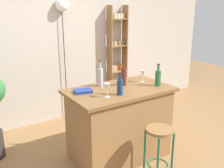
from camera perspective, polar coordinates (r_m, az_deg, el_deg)
ground at (r=3.45m, az=4.51°, el=-17.58°), size 12.00×12.00×0.00m
back_wall at (r=4.58m, az=-10.30°, el=9.71°), size 6.40×0.10×2.80m
kitchen_counter at (r=3.42m, az=1.60°, el=-8.61°), size 1.31×0.77×0.95m
bar_stool at (r=3.00m, az=10.29°, el=-12.68°), size 0.30×0.30×0.66m
spice_shelf at (r=4.96m, az=1.17°, el=5.92°), size 0.37×0.18×1.96m
bottle_sauce_amber at (r=3.37m, az=2.59°, el=1.79°), size 0.07×0.07×0.33m
bottle_spirits_clear at (r=3.40m, az=10.06°, el=1.40°), size 0.08×0.08×0.29m
bottle_soda_blue at (r=3.33m, az=-2.57°, el=1.62°), size 0.07×0.07×0.33m
bottle_wine_red at (r=3.01m, az=1.74°, el=-0.57°), size 0.07×0.07×0.27m
wine_glass_left at (r=2.92m, az=-1.05°, el=-0.74°), size 0.07×0.07×0.16m
wine_glass_center at (r=3.54m, az=6.80°, el=2.29°), size 0.07×0.07×0.16m
cookbook at (r=3.13m, az=-6.40°, el=-1.54°), size 0.24×0.20×0.03m
pendant_globe_light at (r=4.41m, az=-10.97°, el=16.33°), size 0.21×0.21×2.06m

